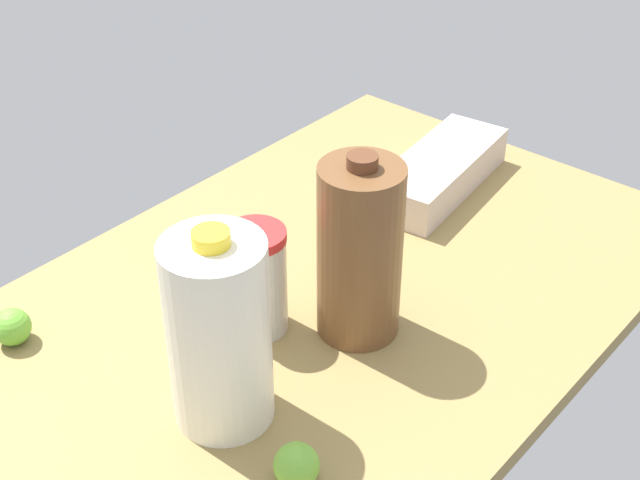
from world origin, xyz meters
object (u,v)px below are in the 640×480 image
(milk_jug, at_px, (219,333))
(lime_near_front, at_px, (296,465))
(chocolate_milk_jug, at_px, (360,251))
(tumbler_cup, at_px, (257,280))
(egg_carton, at_px, (440,172))
(lime_by_jug, at_px, (12,327))

(milk_jug, bearing_deg, lime_near_front, 80.17)
(milk_jug, bearing_deg, chocolate_milk_jug, 174.52)
(milk_jug, relative_size, lime_near_front, 5.07)
(chocolate_milk_jug, relative_size, milk_jug, 1.01)
(tumbler_cup, bearing_deg, lime_near_front, 52.54)
(chocolate_milk_jug, height_order, lime_near_front, chocolate_milk_jug)
(egg_carton, relative_size, lime_by_jug, 5.87)
(chocolate_milk_jug, relative_size, egg_carton, 0.89)
(lime_by_jug, relative_size, lime_near_front, 0.98)
(egg_carton, height_order, lime_by_jug, egg_carton)
(egg_carton, relative_size, tumbler_cup, 1.93)
(lime_by_jug, bearing_deg, milk_jug, 106.62)
(milk_jug, height_order, egg_carton, milk_jug)
(chocolate_milk_jug, distance_m, lime_by_jug, 0.49)
(tumbler_cup, relative_size, lime_by_jug, 3.04)
(chocolate_milk_jug, xyz_separation_m, lime_by_jug, (0.34, -0.34, -0.10))
(lime_by_jug, distance_m, lime_near_front, 0.47)
(milk_jug, height_order, tumbler_cup, milk_jug)
(tumbler_cup, distance_m, lime_by_jug, 0.35)
(egg_carton, xyz_separation_m, lime_near_front, (0.66, 0.25, -0.01))
(chocolate_milk_jug, distance_m, lime_near_front, 0.31)
(lime_near_front, bearing_deg, chocolate_milk_jug, -155.45)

